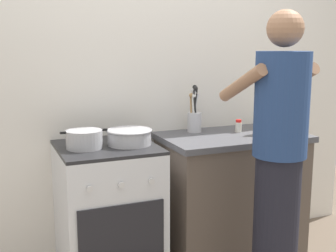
# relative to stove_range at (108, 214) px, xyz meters

# --- Properties ---
(back_wall) EXTENTS (3.20, 0.10, 2.50)m
(back_wall) POSITION_rel_stove_range_xyz_m (0.55, 0.35, 0.80)
(back_wall) COLOR silver
(back_wall) RESTS_ON ground
(countertop) EXTENTS (1.00, 0.60, 0.90)m
(countertop) POSITION_rel_stove_range_xyz_m (0.90, 0.00, 0.00)
(countertop) COLOR brown
(countertop) RESTS_ON ground
(stove_range) EXTENTS (0.60, 0.62, 0.90)m
(stove_range) POSITION_rel_stove_range_xyz_m (0.00, 0.00, 0.00)
(stove_range) COLOR silver
(stove_range) RESTS_ON ground
(pot) EXTENTS (0.28, 0.22, 0.11)m
(pot) POSITION_rel_stove_range_xyz_m (-0.14, -0.01, 0.51)
(pot) COLOR #B2B2B7
(pot) RESTS_ON stove_range
(mixing_bowl) EXTENTS (0.29, 0.29, 0.10)m
(mixing_bowl) POSITION_rel_stove_range_xyz_m (0.14, -0.03, 0.50)
(mixing_bowl) COLOR #B7B7BC
(mixing_bowl) RESTS_ON stove_range
(utensil_crock) EXTENTS (0.10, 0.10, 0.34)m
(utensil_crock) POSITION_rel_stove_range_xyz_m (0.69, 0.19, 0.55)
(utensil_crock) COLOR silver
(utensil_crock) RESTS_ON countertop
(spice_bottle) EXTENTS (0.04, 0.04, 0.09)m
(spice_bottle) POSITION_rel_stove_range_xyz_m (0.98, 0.05, 0.49)
(spice_bottle) COLOR silver
(spice_bottle) RESTS_ON countertop
(oil_bottle) EXTENTS (0.06, 0.06, 0.27)m
(oil_bottle) POSITION_rel_stove_range_xyz_m (1.12, -0.06, 0.56)
(oil_bottle) COLOR gold
(oil_bottle) RESTS_ON countertop
(person) EXTENTS (0.41, 0.50, 1.70)m
(person) POSITION_rel_stove_range_xyz_m (0.83, -0.61, 0.41)
(person) COLOR black
(person) RESTS_ON ground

